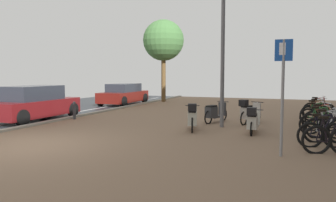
% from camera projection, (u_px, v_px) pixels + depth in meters
% --- Properties ---
extents(ground, '(21.00, 40.00, 0.13)m').
position_uv_depth(ground, '(69.00, 151.00, 8.62)').
color(ground, '#24282E').
extents(bicycle_rack_00, '(1.36, 0.56, 1.01)m').
position_uv_depth(bicycle_rack_00, '(330.00, 139.00, 8.20)').
color(bicycle_rack_00, black).
rests_on(bicycle_rack_00, ground).
extents(bicycle_rack_01, '(1.34, 0.51, 0.98)m').
position_uv_depth(bicycle_rack_01, '(323.00, 135.00, 8.90)').
color(bicycle_rack_01, black).
rests_on(bicycle_rack_01, ground).
extents(bicycle_rack_02, '(1.38, 0.47, 1.03)m').
position_uv_depth(bicycle_rack_02, '(328.00, 130.00, 9.49)').
color(bicycle_rack_02, black).
rests_on(bicycle_rack_02, ground).
extents(bicycle_rack_03, '(1.28, 0.47, 0.94)m').
position_uv_depth(bicycle_rack_03, '(327.00, 128.00, 10.13)').
color(bicycle_rack_03, black).
rests_on(bicycle_rack_03, ground).
extents(bicycle_rack_04, '(1.31, 0.51, 0.98)m').
position_uv_depth(bicycle_rack_04, '(320.00, 124.00, 10.84)').
color(bicycle_rack_04, black).
rests_on(bicycle_rack_04, ground).
extents(bicycle_rack_05, '(1.33, 0.54, 1.00)m').
position_uv_depth(bicycle_rack_05, '(322.00, 121.00, 11.46)').
color(bicycle_rack_05, black).
rests_on(bicycle_rack_05, ground).
extents(bicycle_rack_06, '(1.25, 0.57, 0.95)m').
position_uv_depth(bicycle_rack_06, '(322.00, 119.00, 12.09)').
color(bicycle_rack_06, black).
rests_on(bicycle_rack_06, ground).
extents(bicycle_rack_07, '(1.24, 0.52, 0.93)m').
position_uv_depth(bicycle_rack_07, '(316.00, 116.00, 12.81)').
color(bicycle_rack_07, black).
rests_on(bicycle_rack_07, ground).
extents(bicycle_rack_08, '(1.25, 0.66, 0.97)m').
position_uv_depth(bicycle_rack_08, '(316.00, 114.00, 13.46)').
color(bicycle_rack_08, black).
rests_on(bicycle_rack_08, ground).
extents(bicycle_rack_09, '(1.29, 0.63, 0.98)m').
position_uv_depth(bicycle_rack_09, '(318.00, 112.00, 14.07)').
color(bicycle_rack_09, black).
rests_on(bicycle_rack_09, ground).
extents(bicycle_rack_10, '(1.36, 0.48, 1.01)m').
position_uv_depth(bicycle_rack_10, '(319.00, 110.00, 14.70)').
color(bicycle_rack_10, black).
rests_on(bicycle_rack_10, ground).
extents(scooter_near, '(0.81, 1.69, 1.00)m').
position_uv_depth(scooter_near, '(249.00, 112.00, 13.08)').
color(scooter_near, black).
rests_on(scooter_near, ground).
extents(scooter_mid, '(0.79, 1.75, 1.00)m').
position_uv_depth(scooter_mid, '(192.00, 118.00, 11.53)').
color(scooter_mid, black).
rests_on(scooter_mid, ground).
extents(scooter_far, '(0.52, 1.79, 0.93)m').
position_uv_depth(scooter_far, '(253.00, 121.00, 10.94)').
color(scooter_far, black).
rests_on(scooter_far, ground).
extents(scooter_extra, '(0.75, 1.66, 0.84)m').
position_uv_depth(scooter_extra, '(214.00, 113.00, 13.43)').
color(scooter_extra, black).
rests_on(scooter_extra, ground).
extents(parked_car_near, '(1.78, 4.08, 1.44)m').
position_uv_depth(parked_car_near, '(34.00, 104.00, 14.19)').
color(parked_car_near, maroon).
rests_on(parked_car_near, ground).
extents(parked_car_far, '(1.78, 3.99, 1.31)m').
position_uv_depth(parked_car_far, '(124.00, 94.00, 21.43)').
color(parked_car_far, maroon).
rests_on(parked_car_far, ground).
extents(parking_sign, '(0.40, 0.07, 2.76)m').
position_uv_depth(parking_sign, '(283.00, 85.00, 7.83)').
color(parking_sign, gray).
rests_on(parking_sign, ground).
extents(lamp_post, '(0.20, 0.52, 5.48)m').
position_uv_depth(lamp_post, '(223.00, 43.00, 12.08)').
color(lamp_post, slate).
rests_on(lamp_post, ground).
extents(street_tree, '(2.82, 2.82, 5.65)m').
position_uv_depth(street_tree, '(163.00, 41.00, 23.05)').
color(street_tree, brown).
rests_on(street_tree, ground).
extents(bollard_far, '(0.12, 0.12, 0.75)m').
position_uv_depth(bollard_far, '(74.00, 110.00, 14.39)').
color(bollard_far, '#38383D').
rests_on(bollard_far, ground).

